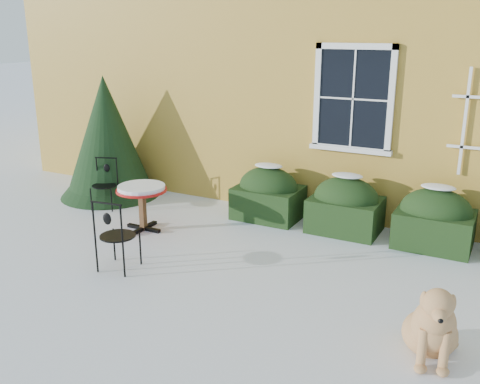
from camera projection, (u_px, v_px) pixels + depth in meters
The scene contains 8 objects.
ground at pixel (202, 283), 6.55m from camera, with size 80.00×80.00×0.00m, color white.
house at pixel (370, 18), 11.53m from camera, with size 12.40×8.40×6.40m.
hedge_row at pixel (388, 213), 7.85m from camera, with size 4.95×0.80×0.91m.
evergreen_shrub at pixel (108, 149), 9.79m from camera, with size 1.83×1.83×2.21m.
bistro_table at pixel (142, 193), 8.12m from camera, with size 0.77×0.77×0.72m.
patio_chair_near at pixel (116, 235), 6.79m from camera, with size 0.48×0.48×0.96m.
patio_chair_far at pixel (105, 184), 9.22m from camera, with size 0.50×0.49×0.87m.
dog at pixel (433, 327), 4.95m from camera, with size 0.65×0.93×0.83m.
Camera 1 is at (3.20, -5.03, 2.97)m, focal length 40.00 mm.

